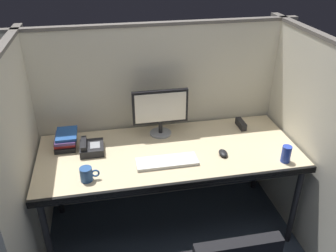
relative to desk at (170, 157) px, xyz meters
The scene contains 12 objects.
cubicle_partition_rear 0.47m from the desk, 90.00° to the left, with size 2.21×0.06×1.57m.
cubicle_partition_left 1.00m from the desk, behind, with size 0.06×1.41×1.57m.
cubicle_partition_right 1.00m from the desk, ahead, with size 0.06×1.41×1.57m.
desk is the anchor object (origin of this frame).
monitor_center 0.38m from the desk, 94.35° to the left, with size 0.43×0.17×0.37m.
keyboard_main 0.16m from the desk, 108.64° to the right, with size 0.43×0.15×0.02m, color silver.
computer_mouse 0.39m from the desk, 18.00° to the right, with size 0.06×0.10×0.04m.
soda_can 0.83m from the desk, 19.86° to the right, with size 0.07×0.07×0.12m, color #263FB2.
book_stack 0.79m from the desk, 163.17° to the left, with size 0.17×0.23×0.11m.
coffee_mug 0.64m from the desk, 158.58° to the right, with size 0.13×0.08×0.09m.
desk_phone 0.58m from the desk, 168.96° to the left, with size 0.17×0.19×0.09m.
red_stapler 0.70m from the desk, 21.18° to the left, with size 0.04×0.15×0.06m, color black.
Camera 1 is at (-0.43, -1.84, 2.15)m, focal length 37.75 mm.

